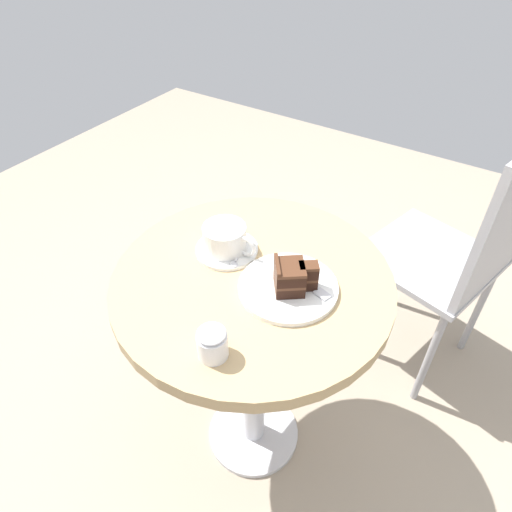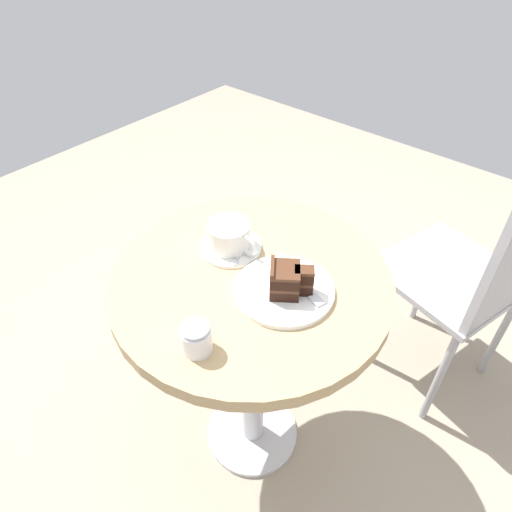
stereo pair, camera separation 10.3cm
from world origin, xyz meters
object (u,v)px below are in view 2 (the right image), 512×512
at_px(saucer, 231,247).
at_px(coffee_cup, 229,235).
at_px(cake_slice, 288,280).
at_px(napkin, 274,281).
at_px(sugar_pot, 196,337).
at_px(teaspoon, 240,255).
at_px(fork, 306,290).
at_px(cake_plate, 284,290).
at_px(cafe_chair, 485,268).

height_order(saucer, coffee_cup, coffee_cup).
bearing_deg(cake_slice, napkin, 163.41).
bearing_deg(cake_slice, saucer, 169.51).
bearing_deg(coffee_cup, sugar_pot, -58.90).
xyz_separation_m(coffee_cup, cake_slice, (0.20, -0.04, 0.00)).
xyz_separation_m(teaspoon, fork, (0.19, 0.00, 0.00)).
xyz_separation_m(cake_slice, sugar_pot, (-0.04, -0.23, -0.01)).
relative_size(coffee_cup, cake_slice, 1.36).
bearing_deg(teaspoon, saucer, -121.18).
relative_size(cake_slice, fork, 0.74).
distance_m(cake_plate, cafe_chair, 0.68).
bearing_deg(sugar_pot, coffee_cup, 121.10).
distance_m(fork, cafe_chair, 0.64).
relative_size(coffee_cup, napkin, 0.81).
xyz_separation_m(teaspoon, cafe_chair, (0.43, 0.57, -0.18)).
bearing_deg(napkin, cake_plate, -15.64).
height_order(napkin, sugar_pot, sugar_pot).
distance_m(fork, sugar_pot, 0.26).
height_order(coffee_cup, teaspoon, coffee_cup).
bearing_deg(sugar_pot, saucer, 120.80).
bearing_deg(cafe_chair, fork, -7.80).
bearing_deg(fork, cake_slice, -123.50).
bearing_deg(coffee_cup, cake_slice, -9.99).
distance_m(cake_plate, napkin, 0.04).
distance_m(coffee_cup, napkin, 0.16).
xyz_separation_m(cafe_chair, sugar_pot, (-0.31, -0.82, 0.21)).
relative_size(teaspoon, fork, 0.71).
relative_size(fork, sugar_pot, 1.95).
height_order(cake_plate, napkin, cake_plate).
bearing_deg(cake_slice, cake_plate, 160.09).
bearing_deg(cafe_chair, cake_slice, -9.50).
relative_size(cake_plate, sugar_pot, 3.11).
bearing_deg(cafe_chair, napkin, -13.63).
height_order(coffee_cup, napkin, coffee_cup).
bearing_deg(fork, coffee_cup, -165.20).
xyz_separation_m(cake_slice, napkin, (-0.05, 0.01, -0.04)).
bearing_deg(coffee_cup, saucer, 59.98).
bearing_deg(saucer, coffee_cup, -120.02).
relative_size(saucer, cake_plate, 0.68).
distance_m(saucer, cake_plate, 0.19).
relative_size(cake_plate, napkin, 1.29).
relative_size(teaspoon, cafe_chair, 0.11).
bearing_deg(saucer, cafe_chair, 49.72).
bearing_deg(sugar_pot, teaspoon, 114.67).
bearing_deg(coffee_cup, fork, -2.11).
distance_m(teaspoon, cake_slice, 0.16).
height_order(fork, cafe_chair, cafe_chair).
height_order(fork, sugar_pot, sugar_pot).
relative_size(napkin, sugar_pot, 2.42).
bearing_deg(teaspoon, sugar_pot, 9.65).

